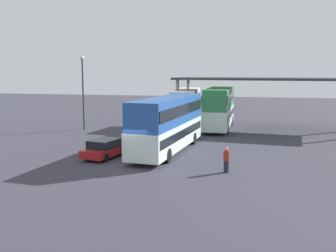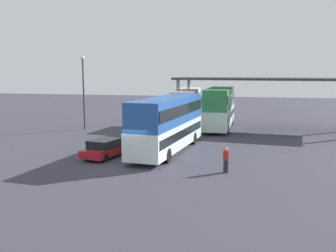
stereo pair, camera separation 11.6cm
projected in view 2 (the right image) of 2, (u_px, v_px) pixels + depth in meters
name	position (u px, v px, depth m)	size (l,w,h in m)	color
ground_plane	(133.00, 164.00, 25.62)	(140.00, 140.00, 0.00)	#373542
double_decker_main	(168.00, 122.00, 29.49)	(3.61, 11.64, 4.21)	white
parked_hatchback	(106.00, 148.00, 27.64)	(2.60, 4.34, 1.35)	#A91B20
double_decker_near_canopy	(187.00, 105.00, 44.22)	(3.48, 11.76, 4.10)	navy
double_decker_mid_row	(220.00, 106.00, 41.60)	(2.53, 11.27, 4.39)	silver
depot_canopy	(268.00, 81.00, 40.86)	(20.56, 7.60, 5.50)	#33353A
lamppost_tall	(83.00, 84.00, 40.14)	(0.44, 0.44, 7.76)	#33353A
pedestrian_waiting	(226.00, 160.00, 23.48)	(0.38, 0.38, 1.60)	#262633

